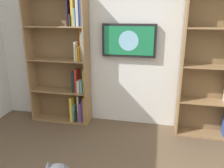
# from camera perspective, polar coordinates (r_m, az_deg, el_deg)

# --- Properties ---
(wall_back) EXTENTS (4.52, 0.06, 2.70)m
(wall_back) POSITION_cam_1_polar(r_m,az_deg,el_deg) (3.36, 5.63, 11.64)
(wall_back) COLOR silver
(wall_back) RESTS_ON ground
(bookshelf_left) EXTENTS (0.92, 0.28, 2.03)m
(bookshelf_left) POSITION_cam_1_polar(r_m,az_deg,el_deg) (3.35, 26.88, 3.09)
(bookshelf_left) COLOR #937047
(bookshelf_left) RESTS_ON ground
(bookshelf_right) EXTENTS (0.95, 0.28, 2.02)m
(bookshelf_right) POSITION_cam_1_polar(r_m,az_deg,el_deg) (3.53, -11.71, 5.44)
(bookshelf_right) COLOR #937047
(bookshelf_right) RESTS_ON ground
(wall_mounted_tv) EXTENTS (0.79, 0.07, 0.48)m
(wall_mounted_tv) POSITION_cam_1_polar(r_m,az_deg,el_deg) (3.29, 4.36, 11.04)
(wall_mounted_tv) COLOR black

